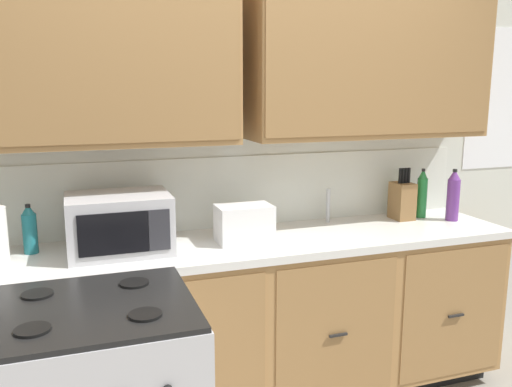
% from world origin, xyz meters
% --- Properties ---
extents(wall_unit, '(4.06, 0.40, 2.56)m').
position_xyz_m(wall_unit, '(0.00, 0.50, 1.68)').
color(wall_unit, silver).
rests_on(wall_unit, ground_plane).
extents(counter_run, '(2.89, 0.64, 0.93)m').
position_xyz_m(counter_run, '(0.00, 0.30, 0.48)').
color(counter_run, black).
rests_on(counter_run, ground_plane).
extents(microwave, '(0.48, 0.37, 0.28)m').
position_xyz_m(microwave, '(-0.66, 0.31, 1.07)').
color(microwave, '#B7B7BC').
rests_on(microwave, counter_run).
extents(toaster, '(0.28, 0.18, 0.19)m').
position_xyz_m(toaster, '(-0.04, 0.28, 1.03)').
color(toaster, white).
rests_on(toaster, counter_run).
extents(knife_block, '(0.11, 0.14, 0.31)m').
position_xyz_m(knife_block, '(1.00, 0.43, 1.05)').
color(knife_block, olive).
rests_on(knife_block, counter_run).
extents(sink_faucet, '(0.02, 0.02, 0.20)m').
position_xyz_m(sink_faucet, '(0.55, 0.51, 1.03)').
color(sink_faucet, '#B2B5BA').
rests_on(sink_faucet, counter_run).
extents(bottle_teal, '(0.07, 0.07, 0.24)m').
position_xyz_m(bottle_teal, '(-1.06, 0.43, 1.05)').
color(bottle_teal, '#1E707A').
rests_on(bottle_teal, counter_run).
extents(bottle_violet, '(0.07, 0.07, 0.31)m').
position_xyz_m(bottle_violet, '(1.27, 0.31, 1.08)').
color(bottle_violet, '#663384').
rests_on(bottle_violet, counter_run).
extents(bottle_green, '(0.06, 0.06, 0.30)m').
position_xyz_m(bottle_green, '(1.14, 0.43, 1.08)').
color(bottle_green, '#237A38').
rests_on(bottle_green, counter_run).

